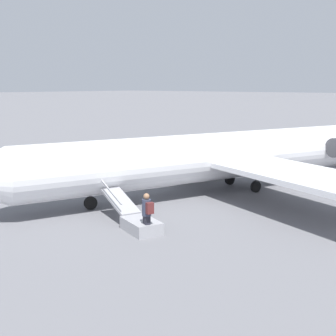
{
  "coord_description": "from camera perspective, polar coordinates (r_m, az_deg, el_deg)",
  "views": [
    {
      "loc": [
        20.79,
        14.31,
        5.89
      ],
      "look_at": [
        3.33,
        -0.33,
        1.8
      ],
      "focal_mm": 50.0,
      "sensor_mm": 36.0,
      "label": 1
    }
  ],
  "objects": [
    {
      "name": "airplane_main",
      "position": [
        26.07,
        7.0,
        1.58
      ],
      "size": [
        27.06,
        20.94,
        6.78
      ],
      "rotation": [
        0.0,
        0.0,
        -0.35
      ],
      "color": "white",
      "rests_on": "ground"
    },
    {
      "name": "ground_plane",
      "position": [
        25.92,
        5.3,
        -3.01
      ],
      "size": [
        600.0,
        600.0,
        0.0
      ],
      "primitive_type": "plane",
      "color": "slate"
    },
    {
      "name": "passenger",
      "position": [
        18.25,
        -2.57,
        -5.37
      ],
      "size": [
        0.43,
        0.57,
        1.74
      ],
      "rotation": [
        0.0,
        0.0,
        -1.92
      ],
      "color": "#23232D",
      "rests_on": "ground"
    },
    {
      "name": "boarding_stairs",
      "position": [
        19.4,
        -3.85,
        -6.38
      ],
      "size": [
        2.3,
        4.12,
        1.69
      ],
      "rotation": [
        0.0,
        0.0,
        -1.92
      ],
      "color": "#99999E",
      "rests_on": "ground"
    }
  ]
}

